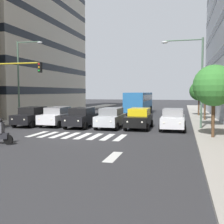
# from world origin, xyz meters

# --- Properties ---
(ground_plane) EXTENTS (180.00, 180.00, 0.00)m
(ground_plane) POSITION_xyz_m (0.00, 0.00, 0.00)
(ground_plane) COLOR #2D2D30
(sidewalk_left) EXTENTS (2.75, 90.00, 0.15)m
(sidewalk_left) POSITION_xyz_m (-9.46, 0.00, 0.07)
(sidewalk_left) COLOR #9E998E
(sidewalk_left) RESTS_ON ground_plane
(building_right_block_0) EXTENTS (8.65, 24.35, 29.47)m
(building_right_block_0) POSITION_xyz_m (15.14, -19.35, 14.74)
(building_right_block_0) COLOR beige
(building_right_block_0) RESTS_ON ground_plane
(crosswalk_markings) EXTENTS (6.75, 2.80, 0.01)m
(crosswalk_markings) POSITION_xyz_m (0.00, 0.00, 0.00)
(crosswalk_markings) COLOR silver
(crosswalk_markings) RESTS_ON ground_plane
(lane_arrow_0) EXTENTS (0.50, 2.20, 0.01)m
(lane_arrow_0) POSITION_xyz_m (-4.04, 5.50, 0.00)
(lane_arrow_0) COLOR silver
(lane_arrow_0) RESTS_ON ground_plane
(car_0) EXTENTS (2.02, 4.44, 1.72)m
(car_0) POSITION_xyz_m (-6.48, -4.84, 0.89)
(car_0) COLOR silver
(car_0) RESTS_ON ground_plane
(car_1) EXTENTS (2.02, 4.44, 1.72)m
(car_1) POSITION_xyz_m (-3.68, -4.87, 0.89)
(car_1) COLOR black
(car_1) RESTS_ON ground_plane
(car_2) EXTENTS (2.02, 4.44, 1.72)m
(car_2) POSITION_xyz_m (-1.25, -4.69, 0.89)
(car_2) COLOR #B2B7BC
(car_2) RESTS_ON ground_plane
(car_3) EXTENTS (2.02, 4.44, 1.72)m
(car_3) POSITION_xyz_m (1.38, -4.50, 0.89)
(car_3) COLOR black
(car_3) RESTS_ON ground_plane
(car_4) EXTENTS (2.02, 4.44, 1.72)m
(car_4) POSITION_xyz_m (3.92, -4.91, 0.89)
(car_4) COLOR silver
(car_4) RESTS_ON ground_plane
(car_5) EXTENTS (2.02, 4.44, 1.72)m
(car_5) POSITION_xyz_m (6.14, -4.36, 0.89)
(car_5) COLOR black
(car_5) RESTS_ON ground_plane
(bus_behind_traffic) EXTENTS (2.78, 10.50, 3.00)m
(bus_behind_traffic) POSITION_xyz_m (-1.25, -20.37, 1.86)
(bus_behind_traffic) COLOR #286BAD
(bus_behind_traffic) RESTS_ON ground_plane
(motorcycle_with_rider) EXTENTS (1.70, 0.38, 1.57)m
(motorcycle_with_rider) POSITION_xyz_m (3.22, 4.15, 0.65)
(motorcycle_with_rider) COLOR black
(motorcycle_with_rider) RESTS_ON ground_plane
(traffic_light_gantry) EXTENTS (4.62, 0.36, 5.50)m
(traffic_light_gantry) POSITION_xyz_m (6.35, -0.78, 3.72)
(traffic_light_gantry) COLOR #AD991E
(traffic_light_gantry) RESTS_ON ground_plane
(street_lamp_left) EXTENTS (3.35, 0.28, 7.28)m
(street_lamp_left) POSITION_xyz_m (-8.13, -5.20, 4.64)
(street_lamp_left) COLOR #4C6B56
(street_lamp_left) RESTS_ON sidewalk_left
(street_lamp_right) EXTENTS (2.79, 0.28, 7.96)m
(street_lamp_right) POSITION_xyz_m (8.28, -6.19, 4.94)
(street_lamp_right) COLOR #4C6B56
(street_lamp_right) RESTS_ON sidewalk_right
(street_tree_0) EXTENTS (2.69, 2.69, 4.72)m
(street_tree_0) POSITION_xyz_m (-9.17, -0.81, 3.51)
(street_tree_0) COLOR #513823
(street_tree_0) RESTS_ON sidewalk_left
(street_tree_1) EXTENTS (2.72, 2.72, 5.07)m
(street_tree_1) POSITION_xyz_m (-9.71, -6.76, 3.85)
(street_tree_1) COLOR #513823
(street_tree_1) RESTS_ON sidewalk_left
(street_tree_2) EXTENTS (1.80, 1.80, 4.59)m
(street_tree_2) POSITION_xyz_m (-9.50, -12.47, 3.80)
(street_tree_2) COLOR #513823
(street_tree_2) RESTS_ON sidewalk_left
(street_tree_3) EXTENTS (2.39, 2.39, 4.25)m
(street_tree_3) POSITION_xyz_m (-9.18, -18.06, 3.20)
(street_tree_3) COLOR #513823
(street_tree_3) RESTS_ON sidewalk_left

